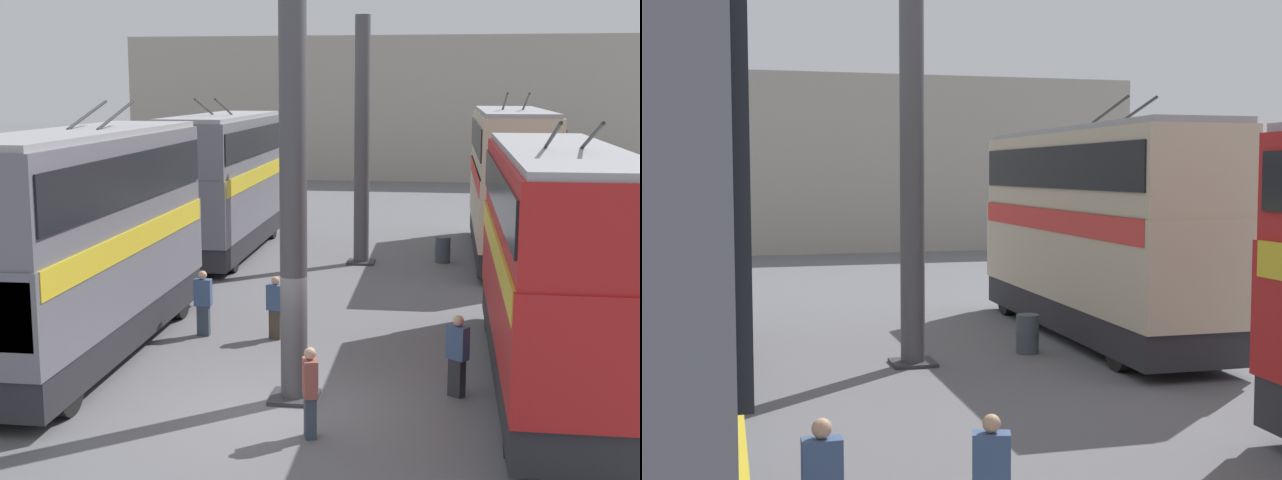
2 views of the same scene
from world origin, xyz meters
The scene contains 5 objects.
depot_back_wall centered at (41.35, 0.00, 4.62)m, with size 0.50×36.00×9.24m.
support_column_far centered at (14.29, 0.00, 4.11)m, with size 0.95×0.95×8.47m.
bus_left_far centered at (16.30, -5.15, 3.00)m, with size 10.72×2.54×5.91m.
bus_right_far centered at (15.41, 5.15, 2.89)m, with size 9.73×2.54×5.71m.
oil_drum centered at (14.80, -2.82, 0.45)m, with size 0.56×0.56×0.90m.
Camera 2 is at (-4.50, 3.96, 4.20)m, focal length 50.00 mm.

